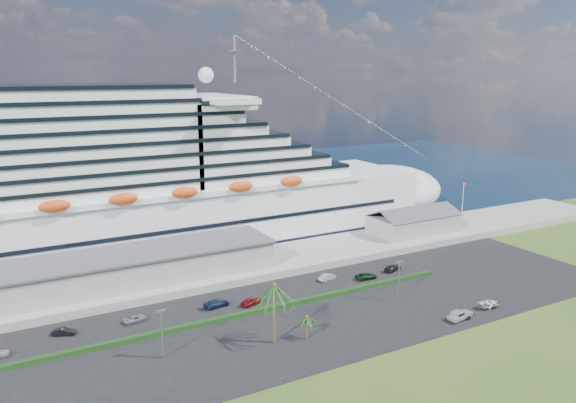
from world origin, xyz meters
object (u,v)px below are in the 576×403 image
parked_car_3 (216,303)px  boat_trailer (490,303)px  pickup_truck (460,315)px  cruise_ship (119,190)px

parked_car_3 → boat_trailer: boat_trailer is taller
pickup_truck → parked_car_3: bearing=143.8°
cruise_ship → boat_trailer: (54.66, -67.52, -15.54)m
cruise_ship → boat_trailer: bearing=-51.0°
pickup_truck → boat_trailer: bearing=7.1°
parked_car_3 → pickup_truck: (37.11, -27.13, 0.21)m
parked_car_3 → pickup_truck: 45.97m
pickup_truck → boat_trailer: 9.21m
pickup_truck → boat_trailer: size_ratio=0.94×
cruise_ship → parked_car_3: (8.41, -41.54, -15.82)m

